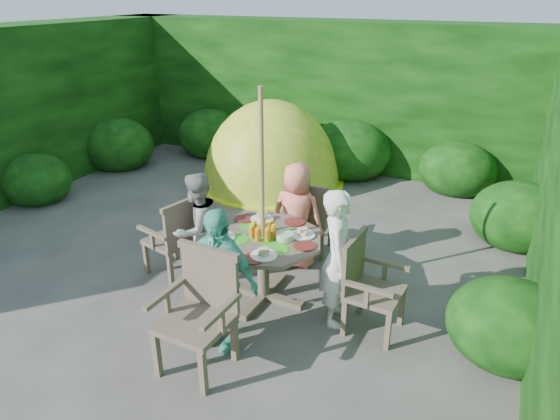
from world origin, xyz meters
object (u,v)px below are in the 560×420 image
at_px(parasol_pole, 262,202).
at_px(child_back, 297,216).
at_px(patio_table, 263,247).
at_px(child_front, 219,279).
at_px(dome_tent, 271,183).
at_px(garden_chair_back, 308,217).
at_px(child_left, 198,229).
at_px(garden_chair_right, 368,284).
at_px(garden_chair_front, 200,309).
at_px(child_right, 338,258).
at_px(garden_chair_left, 175,236).

relative_size(parasol_pole, child_back, 1.76).
distance_m(patio_table, child_front, 0.80).
bearing_deg(patio_table, dome_tent, 115.08).
xyz_separation_m(garden_chair_back, dome_tent, (-1.49, 2.00, -0.48)).
xyz_separation_m(child_left, child_front, (0.78, -0.82, 0.04)).
relative_size(child_back, dome_tent, 0.45).
bearing_deg(child_left, garden_chair_right, 100.72).
bearing_deg(child_back, garden_chair_front, 85.51).
relative_size(garden_chair_right, child_right, 0.66).
bearing_deg(child_back, child_left, 40.49).
bearing_deg(parasol_pole, child_back, 88.34).
height_order(garden_chair_right, dome_tent, dome_tent).
relative_size(parasol_pole, dome_tent, 0.80).
height_order(garden_chair_left, dome_tent, dome_tent).
bearing_deg(garden_chair_front, parasol_pole, 90.43).
relative_size(garden_chair_front, child_front, 0.75).
distance_m(garden_chair_front, dome_tent, 4.45).
xyz_separation_m(garden_chair_left, child_front, (1.08, -0.82, 0.19)).
relative_size(garden_chair_right, garden_chair_back, 0.99).
height_order(parasol_pole, child_front, parasol_pole).
height_order(patio_table, child_back, child_back).
distance_m(garden_chair_back, child_front, 1.91).
relative_size(garden_chair_left, child_back, 0.72).
height_order(garden_chair_front, child_back, child_back).
xyz_separation_m(patio_table, garden_chair_front, (-0.04, -1.09, -0.07)).
relative_size(garden_chair_left, child_front, 0.67).
bearing_deg(child_right, garden_chair_right, -107.81).
height_order(parasol_pole, garden_chair_back, parasol_pole).
bearing_deg(dome_tent, garden_chair_right, -57.23).
height_order(garden_chair_right, child_left, child_left).
bearing_deg(garden_chair_back, child_left, 47.04).
bearing_deg(child_left, parasol_pole, 100.63).
xyz_separation_m(garden_chair_right, dome_tent, (-2.54, 3.12, -0.48)).
height_order(garden_chair_right, garden_chair_front, garden_chair_front).
relative_size(garden_chair_back, child_front, 0.68).
height_order(garden_chair_right, child_front, child_front).
relative_size(parasol_pole, child_left, 1.76).
xyz_separation_m(parasol_pole, child_back, (0.02, 0.80, -0.48)).
relative_size(garden_chair_left, dome_tent, 0.32).
distance_m(garden_chair_back, child_left, 1.37).
bearing_deg(garden_chair_left, parasol_pole, 102.26).
height_order(garden_chair_back, child_back, child_back).
bearing_deg(patio_table, garden_chair_left, 179.21).
xyz_separation_m(patio_table, garden_chair_left, (-1.11, 0.02, -0.13)).
bearing_deg(patio_table, garden_chair_right, -1.56).
distance_m(parasol_pole, child_left, 0.93).
distance_m(garden_chair_left, child_back, 1.38).
height_order(garden_chair_left, garden_chair_back, garden_chair_back).
relative_size(garden_chair_left, garden_chair_front, 0.89).
distance_m(parasol_pole, child_back, 0.93).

